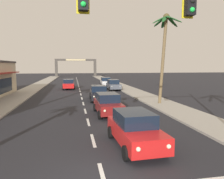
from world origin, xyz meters
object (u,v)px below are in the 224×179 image
Objects in this scene: traffic_signal_mast at (195,23)px; sedan_fifth_in_queue at (99,93)px; sedan_parked_mid_kerb at (113,85)px; sedan_third_in_queue at (108,104)px; sedan_oncoming_far at (69,84)px; town_gateway_arch at (76,65)px; sedan_lead_at_stop_bar at (135,129)px; sedan_parked_nearest_kerb at (106,82)px; palm_right_second at (165,38)px.

traffic_signal_mast is 2.44× the size of sedan_fifth_in_queue.
sedan_parked_mid_kerb is (2.10, 26.57, -4.46)m from traffic_signal_mast.
sedan_third_in_queue and sedan_oncoming_far have the same top height.
traffic_signal_mast is 71.05m from town_gateway_arch.
town_gateway_arch is (-1.71, 61.37, 3.31)m from sedan_third_in_queue.
traffic_signal_mast is at bearing -87.38° from town_gateway_arch.
sedan_lead_at_stop_bar is 1.00× the size of sedan_parked_nearest_kerb.
sedan_parked_nearest_kerb is (3.36, 16.86, 0.00)m from sedan_fifth_in_queue.
town_gateway_arch reaches higher than sedan_third_in_queue.
sedan_fifth_in_queue and sedan_parked_mid_kerb have the same top height.
sedan_lead_at_stop_bar is 30.95m from sedan_parked_nearest_kerb.
sedan_third_in_queue is 1.01× the size of sedan_oncoming_far.
traffic_signal_mast is at bearing -62.84° from sedan_lead_at_stop_bar.
sedan_fifth_in_queue is at bearing 150.42° from palm_right_second.
sedan_parked_mid_kerb is at bearing 85.49° from traffic_signal_mast.
palm_right_second is (2.79, -20.35, 5.70)m from sedan_parked_nearest_kerb.
palm_right_second reaches higher than town_gateway_arch.
sedan_parked_nearest_kerb is at bearing 78.72° from sedan_fifth_in_queue.
sedan_lead_at_stop_bar is at bearing -88.48° from sedan_third_in_queue.
sedan_parked_nearest_kerb is at bearing 91.61° from sedan_parked_mid_kerb.
sedan_third_in_queue is (-1.53, 9.59, -4.46)m from traffic_signal_mast.
traffic_signal_mast is 2.47× the size of sedan_parked_mid_kerb.
sedan_parked_nearest_kerb is 6.85m from sedan_parked_mid_kerb.
sedan_third_in_queue is 0.31× the size of town_gateway_arch.
sedan_lead_at_stop_bar is at bearing -88.41° from town_gateway_arch.
palm_right_second reaches higher than sedan_fifth_in_queue.
sedan_oncoming_far is (-3.65, 26.54, 0.00)m from sedan_lead_at_stop_bar.
sedan_fifth_in_queue is (-0.11, 13.92, 0.00)m from sedan_lead_at_stop_bar.
town_gateway_arch is at bearing 96.86° from sedan_parked_mid_kerb.
sedan_parked_nearest_kerb is (3.44, 23.82, 0.00)m from sedan_third_in_queue.
sedan_parked_nearest_kerb and sedan_parked_mid_kerb have the same top height.
sedan_fifth_in_queue is at bearing -74.32° from sedan_oncoming_far.
sedan_fifth_in_queue is at bearing 90.45° from sedan_lead_at_stop_bar.
palm_right_second reaches higher than sedan_third_in_queue.
traffic_signal_mast reaches higher than sedan_third_in_queue.
palm_right_second is 0.61× the size of town_gateway_arch.
sedan_third_in_queue is 9.13m from palm_right_second.
sedan_lead_at_stop_bar is 13.33m from palm_right_second.
palm_right_second reaches higher than sedan_parked_mid_kerb.
sedan_oncoming_far is at bearing 99.73° from traffic_signal_mast.
sedan_fifth_in_queue is 54.54m from town_gateway_arch.
palm_right_second reaches higher than sedan_parked_nearest_kerb.
sedan_oncoming_far is at bearing 105.68° from sedan_fifth_in_queue.
sedan_parked_mid_kerb is 14.89m from palm_right_second.
traffic_signal_mast is 2.43× the size of sedan_lead_at_stop_bar.
palm_right_second is at bearing -82.19° from sedan_parked_nearest_kerb.
sedan_oncoming_far and sedan_parked_nearest_kerb have the same top height.
sedan_lead_at_stop_bar is 13.92m from sedan_fifth_in_queue.
sedan_fifth_in_queue is at bearing 95.03° from traffic_signal_mast.
sedan_third_in_queue is 19.88m from sedan_oncoming_far.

